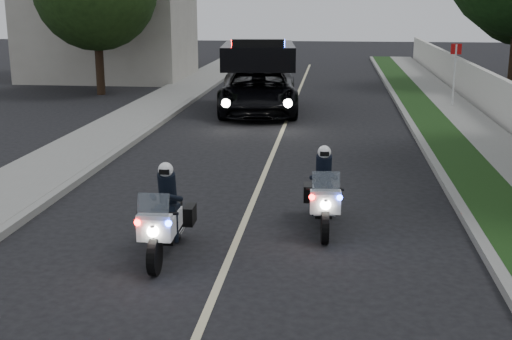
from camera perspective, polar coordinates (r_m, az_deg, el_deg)
The scene contains 17 objects.
ground at distance 8.69m, azimuth -4.64°, elevation -13.01°, with size 120.00×120.00×0.00m, color black.
curb_right at distance 18.16m, azimuth 14.56°, elevation 1.49°, with size 0.20×60.00×0.15m, color gray.
grass_verge at distance 18.27m, azimuth 16.73°, elevation 1.43°, with size 1.20×60.00×0.16m, color #193814.
sidewalk_right at distance 18.54m, azimuth 20.69°, elevation 1.29°, with size 1.40×60.00×0.16m, color gray.
curb_left at distance 18.86m, azimuth -10.95°, elevation 2.17°, with size 0.20×60.00×0.15m, color gray.
sidewalk_left at distance 19.22m, azimuth -14.08°, elevation 2.23°, with size 2.00×60.00×0.16m, color gray.
building_far at distance 35.50m, azimuth -12.63°, elevation 13.30°, with size 8.00×6.00×7.00m, color #A8A396.
lane_marking at distance 18.07m, azimuth 1.56°, elevation 1.66°, with size 0.12×50.00×0.01m, color #BFB78C.
police_moto_left at distance 10.86m, azimuth -7.69°, elevation -7.30°, with size 0.63×1.79×1.52m, color silver, non-canonical shape.
police_moto_right at distance 12.06m, azimuth 5.77°, elevation -5.00°, with size 0.62×1.77×1.51m, color silver, non-canonical shape.
police_suv at distance 24.41m, azimuth 0.21°, elevation 5.01°, with size 2.75×5.94×2.89m, color black.
bicycle at distance 28.96m, azimuth -1.07°, elevation 6.50°, with size 0.58×1.66×0.87m, color black.
cyclist at distance 28.96m, azimuth -1.07°, elevation 6.50°, with size 0.58×0.39×1.61m, color black.
sign_post at distance 26.01m, azimuth 16.51°, elevation 5.00°, with size 0.40×0.40×2.53m, color #A3110B, non-canonical shape.
tree_right_d at distance 32.77m, azimuth 21.07°, elevation 6.48°, with size 6.63×6.63×11.05m, color #173913, non-canonical shape.
tree_left_near at distance 29.83m, azimuth -13.18°, elevation 6.36°, with size 5.22×5.22×8.71m, color #1E3B13, non-canonical shape.
tree_left_far at distance 39.82m, azimuth -9.70°, elevation 8.48°, with size 5.16×5.16×8.60m, color black, non-canonical shape.
Camera 1 is at (1.59, -7.55, 4.00)m, focal length 46.42 mm.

